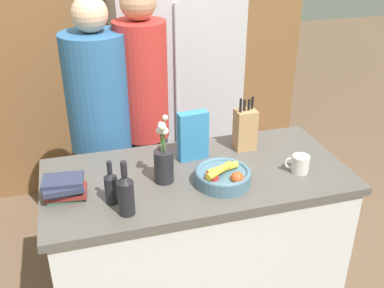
# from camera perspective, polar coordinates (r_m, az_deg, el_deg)

# --- Properties ---
(kitchen_island) EXTENTS (1.53, 0.73, 0.93)m
(kitchen_island) POSITION_cam_1_polar(r_m,az_deg,el_deg) (2.54, 0.58, -12.73)
(kitchen_island) COLOR silver
(kitchen_island) RESTS_ON ground_plane
(back_wall_wood) EXTENTS (2.73, 0.12, 2.60)m
(back_wall_wood) POSITION_cam_1_polar(r_m,az_deg,el_deg) (3.61, -6.88, 14.25)
(back_wall_wood) COLOR brown
(back_wall_wood) RESTS_ON ground_plane
(refrigerator) EXTENTS (0.87, 0.63, 1.95)m
(refrigerator) POSITION_cam_1_polar(r_m,az_deg,el_deg) (3.39, -2.20, 7.85)
(refrigerator) COLOR #B7B7BC
(refrigerator) RESTS_ON ground_plane
(fruit_bowl) EXTENTS (0.27, 0.27, 0.11)m
(fruit_bowl) POSITION_cam_1_polar(r_m,az_deg,el_deg) (2.17, 3.93, -4.06)
(fruit_bowl) COLOR slate
(fruit_bowl) RESTS_ON kitchen_island
(knife_block) EXTENTS (0.11, 0.09, 0.30)m
(knife_block) POSITION_cam_1_polar(r_m,az_deg,el_deg) (2.47, 6.75, 1.92)
(knife_block) COLOR tan
(knife_block) RESTS_ON kitchen_island
(flower_vase) EXTENTS (0.09, 0.09, 0.35)m
(flower_vase) POSITION_cam_1_polar(r_m,az_deg,el_deg) (2.16, -3.61, -2.21)
(flower_vase) COLOR #232328
(flower_vase) RESTS_ON kitchen_island
(cereal_box) EXTENTS (0.16, 0.07, 0.27)m
(cereal_box) POSITION_cam_1_polar(r_m,az_deg,el_deg) (2.34, 0.12, 1.04)
(cereal_box) COLOR teal
(cereal_box) RESTS_ON kitchen_island
(coffee_mug) EXTENTS (0.12, 0.09, 0.09)m
(coffee_mug) POSITION_cam_1_polar(r_m,az_deg,el_deg) (2.32, 13.52, -2.48)
(coffee_mug) COLOR silver
(coffee_mug) RESTS_ON kitchen_island
(book_stack) EXTENTS (0.20, 0.15, 0.10)m
(book_stack) POSITION_cam_1_polar(r_m,az_deg,el_deg) (2.14, -15.91, -5.38)
(book_stack) COLOR #3D6047
(book_stack) RESTS_ON kitchen_island
(bottle_oil) EXTENTS (0.06, 0.06, 0.21)m
(bottle_oil) POSITION_cam_1_polar(r_m,az_deg,el_deg) (2.04, -10.22, -5.33)
(bottle_oil) COLOR black
(bottle_oil) RESTS_ON kitchen_island
(bottle_vinegar) EXTENTS (0.07, 0.07, 0.26)m
(bottle_vinegar) POSITION_cam_1_polar(r_m,az_deg,el_deg) (1.95, -8.40, -6.25)
(bottle_vinegar) COLOR black
(bottle_vinegar) RESTS_ON kitchen_island
(person_at_sink) EXTENTS (0.37, 0.37, 1.72)m
(person_at_sink) POSITION_cam_1_polar(r_m,az_deg,el_deg) (2.76, -11.50, 2.33)
(person_at_sink) COLOR #383842
(person_at_sink) RESTS_ON ground_plane
(person_in_blue) EXTENTS (0.31, 0.31, 1.77)m
(person_in_blue) POSITION_cam_1_polar(r_m,az_deg,el_deg) (2.80, -6.16, 4.12)
(person_in_blue) COLOR #383842
(person_in_blue) RESTS_ON ground_plane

